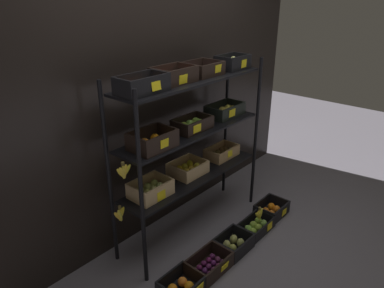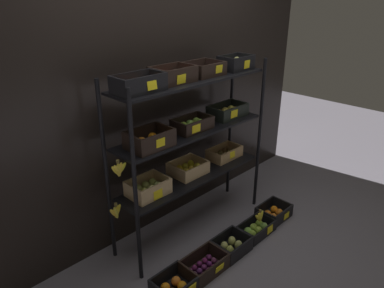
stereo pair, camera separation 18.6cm
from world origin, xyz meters
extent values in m
plane|color=slate|center=(0.00, 0.00, 0.00)|extent=(10.00, 10.00, 0.00)
cube|color=black|center=(0.00, 0.38, 1.33)|extent=(3.90, 0.12, 2.66)
cylinder|color=black|center=(-0.75, -0.18, 0.77)|extent=(0.03, 0.03, 1.53)
cylinder|color=black|center=(0.75, -0.18, 0.77)|extent=(0.03, 0.03, 1.53)
cylinder|color=black|center=(-0.75, 0.18, 0.77)|extent=(0.03, 0.03, 1.53)
cylinder|color=black|center=(0.75, 0.18, 0.77)|extent=(0.03, 0.03, 1.53)
cube|color=black|center=(0.00, 0.00, 0.55)|extent=(1.47, 0.34, 0.02)
cube|color=black|center=(0.00, 0.00, 0.99)|extent=(1.47, 0.34, 0.02)
cube|color=black|center=(0.00, 0.00, 1.42)|extent=(1.47, 0.34, 0.02)
cube|color=tan|center=(-0.48, 0.02, 0.57)|extent=(0.32, 0.24, 0.01)
cube|color=tan|center=(-0.48, -0.09, 0.63)|extent=(0.32, 0.02, 0.12)
cube|color=tan|center=(-0.48, 0.14, 0.63)|extent=(0.32, 0.02, 0.12)
cube|color=tan|center=(-0.63, 0.02, 0.63)|extent=(0.02, 0.21, 0.12)
cube|color=tan|center=(-0.33, 0.02, 0.63)|extent=(0.02, 0.21, 0.12)
ellipsoid|color=#BBC050|center=(-0.55, -0.01, 0.62)|extent=(0.07, 0.07, 0.09)
ellipsoid|color=#BEBD62|center=(-0.48, -0.01, 0.62)|extent=(0.07, 0.07, 0.09)
ellipsoid|color=#A9B962|center=(-0.41, -0.01, 0.62)|extent=(0.07, 0.07, 0.09)
ellipsoid|color=#B3BD60|center=(-0.56, 0.06, 0.62)|extent=(0.07, 0.07, 0.09)
ellipsoid|color=#AAB855|center=(-0.48, 0.06, 0.62)|extent=(0.07, 0.07, 0.09)
ellipsoid|color=#B0C156|center=(-0.41, 0.06, 0.62)|extent=(0.07, 0.07, 0.09)
cube|color=yellow|center=(-0.48, -0.10, 0.61)|extent=(0.09, 0.01, 0.08)
cube|color=tan|center=(0.00, 0.05, 0.57)|extent=(0.31, 0.26, 0.01)
cube|color=tan|center=(0.00, -0.07, 0.62)|extent=(0.31, 0.02, 0.10)
cube|color=tan|center=(0.00, 0.17, 0.62)|extent=(0.31, 0.02, 0.10)
cube|color=tan|center=(-0.14, 0.05, 0.62)|extent=(0.02, 0.23, 0.10)
cube|color=tan|center=(0.15, 0.05, 0.62)|extent=(0.02, 0.23, 0.10)
ellipsoid|color=yellow|center=(-0.07, 0.01, 0.61)|extent=(0.06, 0.06, 0.08)
ellipsoid|color=yellow|center=(0.00, 0.01, 0.61)|extent=(0.06, 0.06, 0.08)
ellipsoid|color=yellow|center=(0.08, 0.01, 0.61)|extent=(0.06, 0.06, 0.08)
ellipsoid|color=yellow|center=(-0.06, 0.10, 0.61)|extent=(0.06, 0.06, 0.08)
ellipsoid|color=yellow|center=(0.00, 0.09, 0.61)|extent=(0.06, 0.06, 0.08)
ellipsoid|color=yellow|center=(0.08, 0.10, 0.61)|extent=(0.06, 0.06, 0.08)
cube|color=tan|center=(0.49, 0.03, 0.57)|extent=(0.34, 0.20, 0.01)
cube|color=tan|center=(0.49, -0.06, 0.62)|extent=(0.34, 0.02, 0.09)
cube|color=tan|center=(0.49, 0.13, 0.62)|extent=(0.34, 0.02, 0.09)
cube|color=tan|center=(0.32, 0.03, 0.62)|extent=(0.02, 0.17, 0.09)
cube|color=tan|center=(0.65, 0.03, 0.62)|extent=(0.02, 0.17, 0.09)
ellipsoid|color=brown|center=(0.39, 0.01, 0.61)|extent=(0.05, 0.05, 0.07)
ellipsoid|color=brown|center=(0.46, 0.00, 0.61)|extent=(0.05, 0.05, 0.07)
ellipsoid|color=brown|center=(0.52, 0.00, 0.61)|extent=(0.05, 0.05, 0.07)
ellipsoid|color=brown|center=(0.58, 0.00, 0.61)|extent=(0.05, 0.05, 0.07)
ellipsoid|color=brown|center=(0.39, 0.07, 0.61)|extent=(0.05, 0.05, 0.07)
ellipsoid|color=brown|center=(0.45, 0.06, 0.61)|extent=(0.05, 0.05, 0.07)
ellipsoid|color=brown|center=(0.52, 0.07, 0.61)|extent=(0.05, 0.05, 0.07)
ellipsoid|color=brown|center=(0.58, 0.07, 0.61)|extent=(0.05, 0.05, 0.07)
cube|color=yellow|center=(0.49, -0.07, 0.63)|extent=(0.07, 0.01, 0.06)
cube|color=black|center=(-0.48, -0.03, 1.00)|extent=(0.33, 0.24, 0.01)
cube|color=black|center=(-0.48, -0.14, 1.07)|extent=(0.33, 0.02, 0.12)
cube|color=black|center=(-0.48, 0.08, 1.07)|extent=(0.33, 0.02, 0.12)
cube|color=black|center=(-0.64, -0.03, 1.07)|extent=(0.02, 0.21, 0.12)
cube|color=black|center=(-0.32, -0.03, 1.07)|extent=(0.02, 0.21, 0.12)
sphere|color=orange|center=(-0.54, -0.06, 1.05)|extent=(0.07, 0.07, 0.07)
sphere|color=orange|center=(-0.42, -0.06, 1.05)|extent=(0.07, 0.07, 0.07)
sphere|color=orange|center=(-0.53, 0.00, 1.05)|extent=(0.07, 0.07, 0.07)
sphere|color=orange|center=(-0.42, 0.01, 1.05)|extent=(0.07, 0.07, 0.07)
cube|color=yellow|center=(-0.47, -0.15, 1.07)|extent=(0.08, 0.01, 0.07)
cube|color=black|center=(0.00, 0.00, 1.00)|extent=(0.34, 0.21, 0.01)
cube|color=black|center=(0.00, -0.10, 1.06)|extent=(0.34, 0.02, 0.10)
cube|color=black|center=(0.00, 0.09, 1.06)|extent=(0.34, 0.02, 0.10)
cube|color=black|center=(-0.16, 0.00, 1.06)|extent=(0.02, 0.18, 0.10)
cube|color=black|center=(0.16, 0.00, 1.06)|extent=(0.02, 0.18, 0.10)
sphere|color=#8FC249|center=(-0.08, -0.03, 1.04)|extent=(0.07, 0.07, 0.07)
sphere|color=#85B43C|center=(0.00, -0.03, 1.04)|extent=(0.07, 0.07, 0.07)
sphere|color=#83B643|center=(0.07, -0.03, 1.04)|extent=(0.07, 0.07, 0.07)
sphere|color=#91B834|center=(-0.07, 0.03, 1.04)|extent=(0.07, 0.07, 0.07)
sphere|color=#84BA48|center=(0.00, 0.02, 1.04)|extent=(0.07, 0.07, 0.07)
sphere|color=#89BB39|center=(0.08, 0.03, 1.04)|extent=(0.07, 0.07, 0.07)
cube|color=yellow|center=(-0.06, -0.11, 1.05)|extent=(0.09, 0.01, 0.07)
cube|color=black|center=(0.48, 0.01, 1.00)|extent=(0.37, 0.22, 0.01)
cube|color=black|center=(0.48, -0.09, 1.06)|extent=(0.37, 0.02, 0.11)
cube|color=black|center=(0.48, 0.11, 1.06)|extent=(0.37, 0.02, 0.11)
cube|color=black|center=(0.30, 0.01, 1.06)|extent=(0.02, 0.19, 0.11)
cube|color=black|center=(0.66, 0.01, 1.06)|extent=(0.02, 0.19, 0.11)
sphere|color=gold|center=(0.40, -0.02, 1.04)|extent=(0.07, 0.07, 0.07)
sphere|color=#D2C157|center=(0.48, -0.01, 1.04)|extent=(0.07, 0.07, 0.07)
sphere|color=gold|center=(0.57, -0.01, 1.04)|extent=(0.07, 0.07, 0.07)
sphere|color=gold|center=(0.39, 0.04, 1.04)|extent=(0.07, 0.07, 0.07)
sphere|color=gold|center=(0.48, 0.04, 1.04)|extent=(0.07, 0.07, 0.07)
sphere|color=gold|center=(0.57, 0.04, 1.04)|extent=(0.07, 0.07, 0.07)
cube|color=yellow|center=(0.44, -0.10, 1.06)|extent=(0.09, 0.01, 0.07)
cube|color=black|center=(-0.54, -0.02, 1.44)|extent=(0.36, 0.20, 0.01)
cube|color=black|center=(-0.54, -0.11, 1.50)|extent=(0.36, 0.02, 0.12)
cube|color=black|center=(-0.54, 0.08, 1.50)|extent=(0.36, 0.02, 0.12)
cube|color=black|center=(-0.71, -0.02, 1.50)|extent=(0.02, 0.17, 0.12)
cube|color=black|center=(-0.37, -0.02, 1.50)|extent=(0.02, 0.17, 0.12)
sphere|color=orange|center=(-0.64, -0.05, 1.48)|extent=(0.06, 0.06, 0.06)
sphere|color=orange|center=(-0.57, -0.05, 1.48)|extent=(0.06, 0.06, 0.06)
sphere|color=orange|center=(-0.51, -0.05, 1.48)|extent=(0.06, 0.06, 0.06)
sphere|color=orange|center=(-0.44, -0.04, 1.48)|extent=(0.06, 0.06, 0.06)
sphere|color=orange|center=(-0.64, 0.01, 1.48)|extent=(0.06, 0.06, 0.06)
sphere|color=orange|center=(-0.58, 0.01, 1.48)|extent=(0.06, 0.06, 0.06)
sphere|color=orange|center=(-0.51, 0.01, 1.48)|extent=(0.06, 0.06, 0.06)
sphere|color=orange|center=(-0.44, 0.01, 1.48)|extent=(0.06, 0.06, 0.06)
cube|color=yellow|center=(-0.51, -0.12, 1.50)|extent=(0.08, 0.01, 0.07)
cube|color=black|center=(-0.18, 0.03, 1.44)|extent=(0.33, 0.23, 0.01)
cube|color=black|center=(-0.18, -0.08, 1.50)|extent=(0.33, 0.02, 0.11)
cube|color=black|center=(-0.18, 0.14, 1.50)|extent=(0.33, 0.02, 0.11)
cube|color=black|center=(-0.34, 0.03, 1.50)|extent=(0.02, 0.20, 0.11)
cube|color=black|center=(-0.03, 0.03, 1.50)|extent=(0.02, 0.20, 0.11)
sphere|color=red|center=(-0.23, 0.00, 1.48)|extent=(0.07, 0.07, 0.07)
sphere|color=red|center=(-0.12, 0.00, 1.48)|extent=(0.07, 0.07, 0.07)
sphere|color=red|center=(-0.24, 0.06, 1.48)|extent=(0.07, 0.07, 0.07)
sphere|color=red|center=(-0.13, 0.06, 1.48)|extent=(0.07, 0.07, 0.07)
cube|color=yellow|center=(-0.20, -0.09, 1.48)|extent=(0.09, 0.01, 0.07)
cube|color=black|center=(0.17, 0.04, 1.44)|extent=(0.31, 0.25, 0.01)
cube|color=black|center=(0.17, -0.08, 1.50)|extent=(0.31, 0.02, 0.10)
cube|color=black|center=(0.17, 0.16, 1.50)|extent=(0.31, 0.02, 0.10)
cube|color=black|center=(0.03, 0.04, 1.50)|extent=(0.02, 0.22, 0.10)
cube|color=black|center=(0.32, 0.04, 1.50)|extent=(0.02, 0.22, 0.10)
sphere|color=#5D2B4C|center=(0.09, -0.02, 1.47)|extent=(0.05, 0.05, 0.05)
sphere|color=#552C4D|center=(0.15, -0.02, 1.47)|extent=(0.05, 0.05, 0.05)
sphere|color=#6B1D52|center=(0.20, -0.02, 1.47)|extent=(0.05, 0.05, 0.05)
sphere|color=#6B245C|center=(0.26, -0.02, 1.47)|extent=(0.05, 0.05, 0.05)
sphere|color=#682F50|center=(0.08, 0.03, 1.47)|extent=(0.05, 0.05, 0.05)
sphere|color=#681B4B|center=(0.15, 0.04, 1.47)|extent=(0.05, 0.05, 0.05)
sphere|color=#63264D|center=(0.20, 0.04, 1.47)|extent=(0.05, 0.05, 0.05)
sphere|color=#582E58|center=(0.26, 0.03, 1.47)|extent=(0.05, 0.05, 0.05)
sphere|color=#5B2B59|center=(0.09, 0.10, 1.47)|extent=(0.05, 0.05, 0.05)
sphere|color=#66285B|center=(0.14, 0.10, 1.47)|extent=(0.05, 0.05, 0.05)
sphere|color=#541753|center=(0.20, 0.09, 1.47)|extent=(0.05, 0.05, 0.05)
sphere|color=#64264F|center=(0.26, 0.10, 1.47)|extent=(0.05, 0.05, 0.05)
cube|color=yellow|center=(0.22, -0.09, 1.50)|extent=(0.08, 0.01, 0.06)
cube|color=black|center=(0.54, -0.01, 1.44)|extent=(0.31, 0.20, 0.01)
cube|color=black|center=(0.54, -0.10, 1.50)|extent=(0.31, 0.02, 0.11)
cube|color=black|center=(0.54, 0.08, 1.50)|extent=(0.31, 0.02, 0.11)
cube|color=black|center=(0.40, -0.01, 1.50)|extent=(0.02, 0.17, 0.11)
cube|color=black|center=(0.69, -0.01, 1.50)|extent=(0.02, 0.17, 0.11)
ellipsoid|color=#B8BC4B|center=(0.49, -0.04, 1.49)|extent=(0.07, 0.07, 0.09)
ellipsoid|color=tan|center=(0.59, -0.04, 1.49)|extent=(0.07, 0.07, 0.09)
ellipsoid|color=#B0B14E|center=(0.49, 0.02, 1.49)|extent=(0.07, 0.07, 0.09)
ellipsoid|color=tan|center=(0.60, 0.02, 1.49)|extent=(0.07, 0.07, 0.09)
cube|color=yellow|center=(0.57, -0.11, 1.49)|extent=(0.07, 0.01, 0.07)
cylinder|color=brown|center=(-0.79, 0.03, 0.60)|extent=(0.02, 0.02, 0.02)
ellipsoid|color=yellow|center=(-0.81, 0.03, 0.53)|extent=(0.09, 0.03, 0.11)
ellipsoid|color=yellow|center=(-0.80, 0.02, 0.53)|extent=(0.05, 0.03, 0.12)
ellipsoid|color=yellow|center=(-0.78, 0.03, 0.53)|extent=(0.05, 0.03, 0.12)
ellipsoid|color=yellow|center=(-0.77, 0.04, 0.53)|extent=(0.08, 0.03, 0.11)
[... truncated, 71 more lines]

